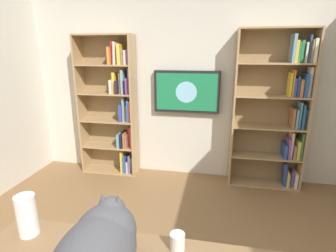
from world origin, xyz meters
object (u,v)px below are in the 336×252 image
Objects in this scene: cat at (98,251)px; coffee_mug at (177,242)px; paper_towel_roll at (27,215)px; bookshelf_right at (114,107)px; bookshelf_left at (278,111)px; wall_mounted_tv at (187,92)px.

cat is 7.35× the size of coffee_mug.
coffee_mug is (-0.85, -0.04, -0.07)m from paper_towel_roll.
coffee_mug is at bearing -177.53° from paper_towel_roll.
cat is at bearing 110.54° from bookshelf_right.
paper_towel_roll is at bearing 52.91° from bookshelf_left.
paper_towel_roll is at bearing 2.47° from coffee_mug.
bookshelf_left is 2.22m from bookshelf_right.
coffee_mug is (-0.26, 2.41, -0.43)m from wall_mounted_tv.
paper_towel_roll is at bearing -23.80° from cat.
bookshelf_left is at bearing -111.87° from coffee_mug.
coffee_mug is (0.94, 2.33, -0.24)m from bookshelf_left.
cat is (1.24, 2.61, -0.10)m from bookshelf_left.
bookshelf_right is at bearing 4.75° from wall_mounted_tv.
paper_towel_roll is at bearing 76.28° from wall_mounted_tv.
wall_mounted_tv is 1.27× the size of cat.
bookshelf_left is 2.52m from coffee_mug.
wall_mounted_tv is at bearing -3.90° from bookshelf_left.
bookshelf_right is at bearing 0.10° from bookshelf_left.
wall_mounted_tv is (-1.03, -0.09, 0.23)m from bookshelf_right.
paper_towel_roll is (1.79, 2.37, -0.16)m from bookshelf_left.
wall_mounted_tv reaches higher than cat.
cat is (-0.98, 2.61, -0.07)m from bookshelf_right.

